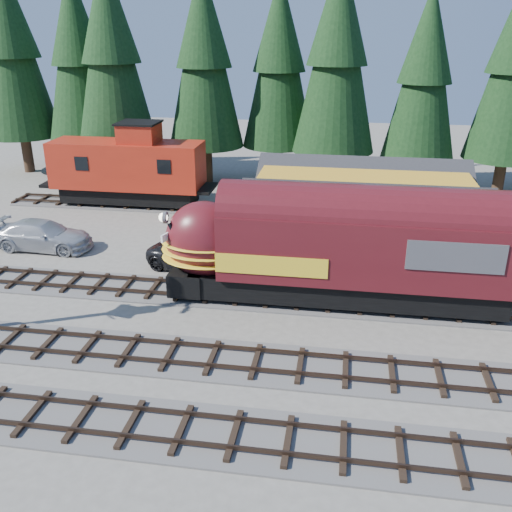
# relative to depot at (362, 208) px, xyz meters

# --- Properties ---
(ground) EXTENTS (120.00, 120.00, 0.00)m
(ground) POSITION_rel_depot_xyz_m (0.00, -10.50, -2.96)
(ground) COLOR #6B665B
(ground) RESTS_ON ground
(track_spur) EXTENTS (32.00, 3.20, 0.33)m
(track_spur) POSITION_rel_depot_xyz_m (-10.00, 7.50, -2.90)
(track_spur) COLOR #4C4947
(track_spur) RESTS_ON ground
(depot) EXTENTS (12.80, 7.00, 5.30)m
(depot) POSITION_rel_depot_xyz_m (0.00, 0.00, 0.00)
(depot) COLOR orange
(depot) RESTS_ON ground
(conifer_backdrop) EXTENTS (79.49, 19.91, 17.51)m
(conifer_backdrop) POSITION_rel_depot_xyz_m (2.92, 14.40, 7.17)
(conifer_backdrop) COLOR black
(conifer_backdrop) RESTS_ON ground
(locomotive) EXTENTS (16.77, 3.33, 4.56)m
(locomotive) POSITION_rel_depot_xyz_m (-1.76, -6.50, -0.31)
(locomotive) COLOR black
(locomotive) RESTS_ON ground
(caboose) EXTENTS (11.17, 3.24, 5.81)m
(caboose) POSITION_rel_depot_xyz_m (-16.96, 7.50, -0.12)
(caboose) COLOR black
(caboose) RESTS_ON ground
(pickup_truck_a) EXTENTS (6.44, 4.46, 1.64)m
(pickup_truck_a) POSITION_rel_depot_xyz_m (-8.77, -3.63, -2.15)
(pickup_truck_a) COLOR black
(pickup_truck_a) RESTS_ON ground
(pickup_truck_b) EXTENTS (6.05, 2.53, 1.75)m
(pickup_truck_b) POSITION_rel_depot_xyz_m (-18.98, -1.94, -2.09)
(pickup_truck_b) COLOR #B3B6BB
(pickup_truck_b) RESTS_ON ground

